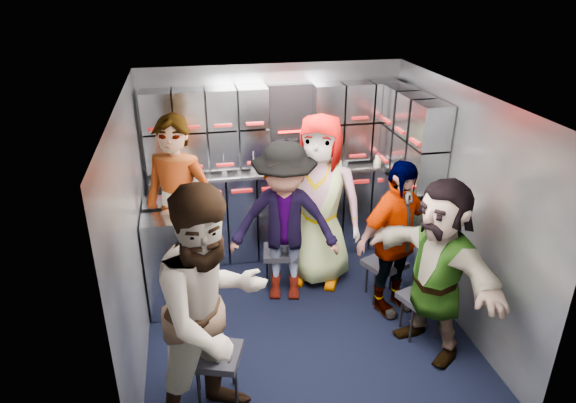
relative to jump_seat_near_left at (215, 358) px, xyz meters
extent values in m
plane|color=black|center=(0.84, 0.80, -0.38)|extent=(3.00, 3.00, 0.00)
cube|color=gray|center=(0.84, 2.30, 0.67)|extent=(2.80, 0.04, 2.10)
cube|color=gray|center=(-0.56, 0.80, 0.67)|extent=(0.04, 3.00, 2.10)
cube|color=gray|center=(2.24, 0.80, 0.67)|extent=(0.04, 3.00, 2.10)
cube|color=silver|center=(0.84, 0.80, 1.72)|extent=(2.80, 3.00, 0.02)
cube|color=#A2A7B2|center=(0.84, 2.09, 0.11)|extent=(2.68, 0.38, 0.99)
cube|color=#A2A7B2|center=(-0.35, 1.36, 0.11)|extent=(0.38, 0.76, 0.99)
cube|color=#AFB1B6|center=(0.84, 2.09, 0.63)|extent=(2.68, 0.42, 0.03)
cube|color=#A2A7B2|center=(0.84, 2.15, 1.11)|extent=(2.68, 0.28, 0.82)
cube|color=#A2A7B2|center=(2.09, 1.50, 1.11)|extent=(0.28, 1.00, 0.82)
cube|color=#A2A7B2|center=(2.09, 1.40, 0.12)|extent=(0.28, 1.20, 1.00)
cube|color=#B31415|center=(0.84, 1.89, 0.50)|extent=(2.60, 0.02, 0.03)
cube|color=black|center=(0.00, 0.00, 0.02)|extent=(0.46, 0.44, 0.06)
cylinder|color=black|center=(-0.13, -0.12, -0.19)|extent=(0.02, 0.02, 0.39)
cylinder|color=black|center=(0.13, -0.12, -0.19)|extent=(0.02, 0.02, 0.39)
cylinder|color=black|center=(-0.13, 0.12, -0.19)|extent=(0.02, 0.02, 0.39)
cylinder|color=black|center=(0.13, 0.12, -0.19)|extent=(0.02, 0.02, 0.39)
cube|color=black|center=(0.76, 1.40, 0.01)|extent=(0.40, 0.39, 0.06)
cylinder|color=black|center=(0.63, 1.29, -0.20)|extent=(0.02, 0.02, 0.37)
cylinder|color=black|center=(0.89, 1.29, -0.20)|extent=(0.02, 0.02, 0.37)
cylinder|color=black|center=(0.63, 1.51, -0.20)|extent=(0.02, 0.02, 0.37)
cylinder|color=black|center=(0.89, 1.51, -0.20)|extent=(0.02, 0.02, 0.37)
cube|color=black|center=(1.15, 1.64, 0.04)|extent=(0.48, 0.47, 0.06)
cylinder|color=black|center=(1.01, 1.52, -0.18)|extent=(0.02, 0.02, 0.40)
cylinder|color=black|center=(1.29, 1.52, -0.18)|extent=(0.02, 0.02, 0.40)
cylinder|color=black|center=(1.01, 1.76, -0.18)|extent=(0.02, 0.02, 0.40)
cylinder|color=black|center=(1.29, 1.76, -0.18)|extent=(0.02, 0.02, 0.40)
cube|color=black|center=(1.70, 1.00, 0.00)|extent=(0.45, 0.44, 0.05)
cylinder|color=black|center=(1.57, 0.89, -0.20)|extent=(0.02, 0.02, 0.37)
cylinder|color=black|center=(1.83, 0.89, -0.20)|extent=(0.02, 0.02, 0.37)
cylinder|color=black|center=(1.57, 1.11, -0.20)|extent=(0.02, 0.02, 0.37)
cylinder|color=black|center=(1.83, 1.11, -0.20)|extent=(0.02, 0.02, 0.37)
cube|color=black|center=(1.82, 0.42, -0.01)|extent=(0.43, 0.42, 0.05)
cylinder|color=black|center=(1.70, 0.31, -0.21)|extent=(0.02, 0.02, 0.36)
cylinder|color=black|center=(1.95, 0.31, -0.21)|extent=(0.02, 0.02, 0.36)
cylinder|color=black|center=(1.70, 0.53, -0.21)|extent=(0.02, 0.02, 0.36)
cylinder|color=black|center=(1.95, 0.53, -0.21)|extent=(0.02, 0.02, 0.36)
imported|color=black|center=(-0.21, 1.41, 0.54)|extent=(0.80, 0.69, 1.84)
imported|color=black|center=(0.00, -0.18, 0.54)|extent=(1.13, 1.07, 1.84)
imported|color=black|center=(0.76, 1.22, 0.42)|extent=(1.15, 0.82, 1.61)
imported|color=black|center=(1.15, 1.46, 0.50)|extent=(1.02, 0.87, 1.77)
imported|color=black|center=(1.70, 0.82, 0.37)|extent=(0.96, 0.68, 1.51)
imported|color=black|center=(1.82, 0.24, 0.40)|extent=(0.98, 1.51, 1.56)
cylinder|color=white|center=(0.27, 2.04, 0.76)|extent=(0.06, 0.06, 0.22)
cylinder|color=white|center=(0.58, 2.04, 0.77)|extent=(0.06, 0.06, 0.24)
cylinder|color=white|center=(1.59, 2.04, 0.76)|extent=(0.06, 0.06, 0.23)
cylinder|color=beige|center=(0.00, 2.03, 0.69)|extent=(0.08, 0.08, 0.09)
cylinder|color=beige|center=(1.96, 2.03, 0.69)|extent=(0.08, 0.08, 0.10)
camera|label=1|loc=(-0.05, -2.99, 2.63)|focal=32.00mm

